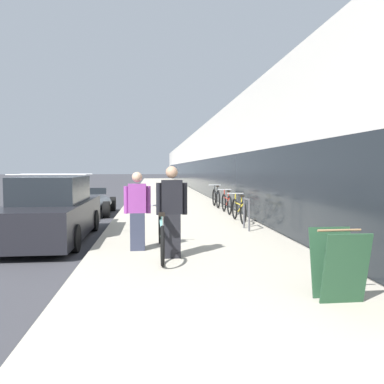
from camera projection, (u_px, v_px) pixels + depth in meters
The scene contains 12 objects.
sidewalk_slab at pixel (166, 193), 26.35m from camera, with size 4.44×70.00×0.15m.
storefront_facade at pixel (240, 163), 34.92m from camera, with size 10.01×70.00×4.51m.
tandem_bicycle at pixel (161, 234), 7.22m from camera, with size 0.52×2.62×0.87m.
person_rider at pixel (172, 212), 6.88m from camera, with size 0.57×0.22×1.69m.
person_bystander at pixel (137, 211), 7.51m from camera, with size 0.54×0.21×1.58m.
bike_rack_hoop at pixel (247, 211), 10.03m from camera, with size 0.05×0.60×0.84m.
cruiser_bike_nearest at pixel (239, 210), 11.56m from camera, with size 0.52×1.81×0.86m.
cruiser_bike_middle at pixel (227, 203), 13.73m from camera, with size 0.52×1.70×0.86m.
cruiser_bike_farthest at pixel (216, 198), 15.93m from camera, with size 0.52×1.71×0.94m.
sandwich_board_sign at pixel (338, 265), 4.66m from camera, with size 0.56×0.56×0.90m.
parked_sedan_curbside at pixel (53, 212), 9.23m from camera, with size 1.80×4.56×1.66m.
vintage_roadster_curbside at pixel (91, 203), 14.55m from camera, with size 1.69×3.80×1.01m.
Camera 1 is at (5.25, -5.34, 1.80)m, focal length 35.00 mm.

